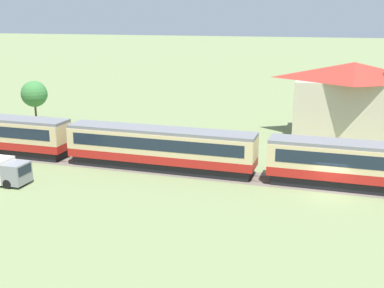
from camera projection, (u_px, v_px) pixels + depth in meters
name	position (u px, v px, depth m)	size (l,w,h in m)	color
ground_plane	(329.00, 194.00, 39.67)	(600.00, 600.00, 0.00)	#707F51
passenger_train	(163.00, 147.00, 45.38)	(96.32, 3.00, 4.00)	#AD1E19
railway_track	(112.00, 164.00, 47.53)	(154.93, 3.60, 0.04)	#665B51
station_house_red_roof	(352.00, 99.00, 56.82)	(13.78, 8.61, 9.01)	beige
yard_tree_0	(34.00, 94.00, 65.74)	(3.56, 3.56, 5.64)	#4C3823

